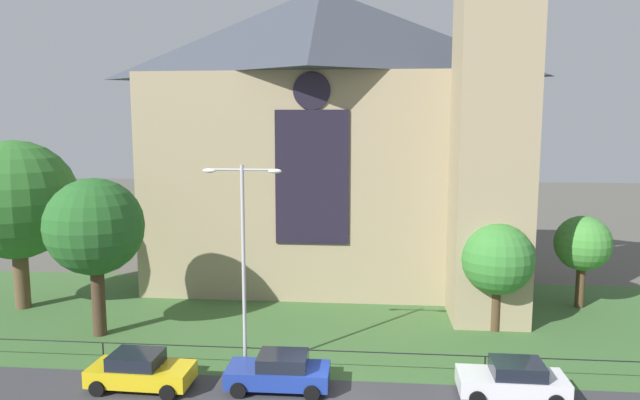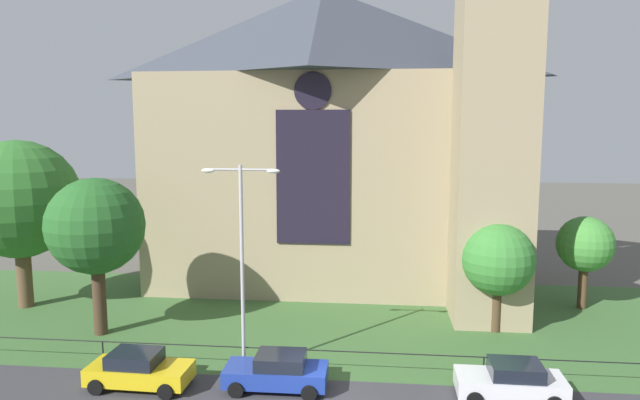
{
  "view_description": "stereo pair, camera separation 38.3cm",
  "coord_description": "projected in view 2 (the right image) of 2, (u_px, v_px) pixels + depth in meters",
  "views": [
    {
      "loc": [
        2.04,
        -20.96,
        10.79
      ],
      "look_at": [
        -0.6,
        8.0,
        6.96
      ],
      "focal_mm": 31.89,
      "sensor_mm": 36.0,
      "label": 1
    },
    {
      "loc": [
        2.42,
        -20.92,
        10.79
      ],
      "look_at": [
        -0.6,
        8.0,
        6.96
      ],
      "focal_mm": 31.89,
      "sensor_mm": 36.0,
      "label": 2
    }
  ],
  "objects": [
    {
      "name": "parked_car_white",
      "position": [
        511.0,
        381.0,
        22.47
      ],
      "size": [
        4.22,
        2.06,
        1.51
      ],
      "rotation": [
        0.0,
        0.0,
        3.13
      ],
      "color": "silver",
      "rests_on": "ground"
    },
    {
      "name": "tree_right_near",
      "position": [
        498.0,
        260.0,
        29.49
      ],
      "size": [
        3.77,
        3.77,
        5.79
      ],
      "color": "#4C3823",
      "rests_on": "ground"
    },
    {
      "name": "church_building",
      "position": [
        333.0,
        133.0,
        38.72
      ],
      "size": [
        23.2,
        16.2,
        26.0
      ],
      "color": "tan",
      "rests_on": "ground"
    },
    {
      "name": "iron_railing",
      "position": [
        287.0,
        352.0,
        24.78
      ],
      "size": [
        33.74,
        0.07,
        1.13
      ],
      "color": "black",
      "rests_on": "ground"
    },
    {
      "name": "ground",
      "position": [
        334.0,
        317.0,
        32.15
      ],
      "size": [
        160.0,
        160.0,
        0.0
      ],
      "primitive_type": "plane",
      "color": "#56544C"
    },
    {
      "name": "grass_verge",
      "position": [
        331.0,
        330.0,
        30.18
      ],
      "size": [
        120.0,
        20.0,
        0.01
      ],
      "primitive_type": "cube",
      "color": "#3D6633",
      "rests_on": "ground"
    },
    {
      "name": "parked_car_blue",
      "position": [
        277.0,
        371.0,
        23.34
      ],
      "size": [
        4.22,
        2.06,
        1.51
      ],
      "rotation": [
        0.0,
        0.0,
        3.15
      ],
      "color": "#1E3899",
      "rests_on": "ground"
    },
    {
      "name": "tree_right_far",
      "position": [
        585.0,
        245.0,
        33.28
      ],
      "size": [
        3.25,
        3.25,
        5.52
      ],
      "color": "#4C3823",
      "rests_on": "ground"
    },
    {
      "name": "streetlamp_near",
      "position": [
        242.0,
        245.0,
        24.25
      ],
      "size": [
        3.37,
        0.26,
        9.15
      ],
      "color": "#B2B2B7",
      "rests_on": "ground"
    },
    {
      "name": "tree_left_far",
      "position": [
        19.0,
        200.0,
        33.25
      ],
      "size": [
        6.93,
        6.93,
        9.97
      ],
      "color": "brown",
      "rests_on": "ground"
    },
    {
      "name": "tree_left_near",
      "position": [
        96.0,
        227.0,
        28.88
      ],
      "size": [
        4.93,
        4.93,
        8.18
      ],
      "color": "#423021",
      "rests_on": "ground"
    },
    {
      "name": "parked_car_yellow",
      "position": [
        139.0,
        370.0,
        23.52
      ],
      "size": [
        4.25,
        2.12,
        1.51
      ],
      "rotation": [
        0.0,
        0.0,
        -0.03
      ],
      "color": "gold",
      "rests_on": "ground"
    }
  ]
}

